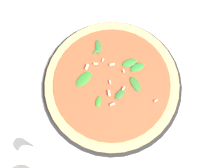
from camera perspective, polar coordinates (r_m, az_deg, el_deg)
The scene contains 3 objects.
ground_plane at distance 0.78m, azimuth 0.91°, elevation 0.10°, with size 6.00×6.00×0.00m, color silver.
pizza_arugula_main at distance 0.76m, azimuth 0.00°, elevation -0.24°, with size 0.34×0.34×0.05m.
shaker_pepper at distance 0.75m, azimuth -14.93°, elevation -12.07°, with size 0.03×0.03×0.07m.
Camera 1 is at (-0.05, -0.19, 0.75)m, focal length 50.00 mm.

